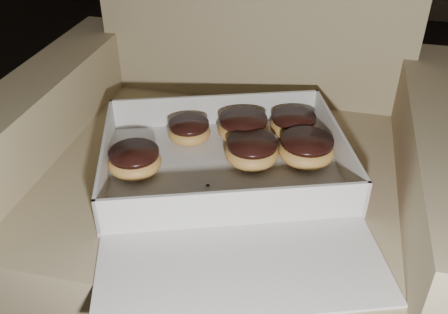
% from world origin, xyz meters
% --- Properties ---
extents(floor, '(4.50, 4.50, 0.00)m').
position_xyz_m(floor, '(0.00, 0.00, 0.00)').
color(floor, black).
rests_on(floor, ground).
extents(armchair, '(0.87, 0.74, 0.91)m').
position_xyz_m(armchair, '(0.54, 0.09, 0.29)').
color(armchair, tan).
rests_on(armchair, floor).
extents(bakery_box, '(0.58, 0.63, 0.07)m').
position_xyz_m(bakery_box, '(0.57, -0.03, 0.42)').
color(bakery_box, silver).
rests_on(bakery_box, armchair).
extents(donut_a, '(0.10, 0.10, 0.05)m').
position_xyz_m(donut_a, '(0.56, 0.12, 0.44)').
color(donut_a, gold).
rests_on(donut_a, bakery_box).
extents(donut_b, '(0.10, 0.10, 0.05)m').
position_xyz_m(donut_b, '(0.70, 0.06, 0.44)').
color(donut_b, gold).
rests_on(donut_b, bakery_box).
extents(donut_c, '(0.10, 0.10, 0.05)m').
position_xyz_m(donut_c, '(0.60, 0.04, 0.44)').
color(donut_c, gold).
rests_on(donut_c, bakery_box).
extents(donut_d, '(0.10, 0.10, 0.05)m').
position_xyz_m(donut_d, '(0.40, -0.04, 0.44)').
color(donut_d, gold).
rests_on(donut_d, bakery_box).
extents(donut_e, '(0.10, 0.10, 0.05)m').
position_xyz_m(donut_e, '(0.66, 0.15, 0.44)').
color(donut_e, gold).
rests_on(donut_e, bakery_box).
extents(donut_f, '(0.09, 0.09, 0.04)m').
position_xyz_m(donut_f, '(0.46, 0.09, 0.44)').
color(donut_f, gold).
rests_on(donut_f, bakery_box).
extents(crumb_a, '(0.01, 0.01, 0.00)m').
position_xyz_m(crumb_a, '(0.78, -0.05, 0.42)').
color(crumb_a, black).
rests_on(crumb_a, bakery_box).
extents(crumb_b, '(0.01, 0.01, 0.00)m').
position_xyz_m(crumb_b, '(0.54, -0.05, 0.42)').
color(crumb_b, black).
rests_on(crumb_b, bakery_box).
extents(crumb_c, '(0.01, 0.01, 0.00)m').
position_xyz_m(crumb_c, '(0.61, -0.08, 0.42)').
color(crumb_c, black).
rests_on(crumb_c, bakery_box).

